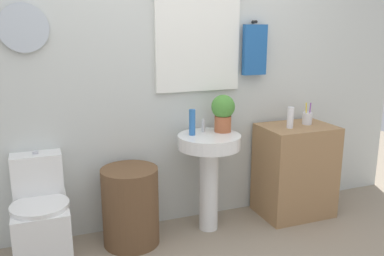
{
  "coord_description": "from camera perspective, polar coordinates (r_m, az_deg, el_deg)",
  "views": [
    {
      "loc": [
        -0.96,
        -1.92,
        1.57
      ],
      "look_at": [
        0.08,
        0.8,
        0.85
      ],
      "focal_mm": 38.48,
      "sensor_mm": 36.0,
      "label": 1
    }
  ],
  "objects": [
    {
      "name": "pedestal_sink",
      "position": [
        3.18,
        2.37,
        -4.51
      ],
      "size": [
        0.48,
        0.48,
        0.77
      ],
      "color": "white",
      "rests_on": "ground_plane"
    },
    {
      "name": "soap_bottle",
      "position": [
        3.1,
        0.02,
        0.8
      ],
      "size": [
        0.05,
        0.05,
        0.2
      ],
      "primitive_type": "cylinder",
      "color": "#2D6BB7",
      "rests_on": "pedestal_sink"
    },
    {
      "name": "laundry_hamper",
      "position": [
        3.11,
        -8.51,
        -10.68
      ],
      "size": [
        0.41,
        0.41,
        0.58
      ],
      "primitive_type": "cylinder",
      "color": "brown",
      "rests_on": "ground_plane"
    },
    {
      "name": "potted_plant",
      "position": [
        3.19,
        4.32,
        2.36
      ],
      "size": [
        0.18,
        0.18,
        0.29
      ],
      "color": "#AD5B38",
      "rests_on": "pedestal_sink"
    },
    {
      "name": "toilet",
      "position": [
        3.08,
        -20.16,
        -11.78
      ],
      "size": [
        0.38,
        0.51,
        0.73
      ],
      "color": "white",
      "rests_on": "ground_plane"
    },
    {
      "name": "back_wall",
      "position": [
        3.23,
        -3.52,
        9.09
      ],
      "size": [
        4.4,
        0.18,
        2.6
      ],
      "color": "silver",
      "rests_on": "ground_plane"
    },
    {
      "name": "wooden_cabinet",
      "position": [
        3.61,
        14.07,
        -5.7
      ],
      "size": [
        0.6,
        0.44,
        0.78
      ],
      "primitive_type": "cube",
      "color": "#9E754C",
      "rests_on": "ground_plane"
    },
    {
      "name": "lotion_bottle",
      "position": [
        3.4,
        13.47,
        1.42
      ],
      "size": [
        0.05,
        0.05,
        0.17
      ],
      "primitive_type": "cylinder",
      "color": "white",
      "rests_on": "wooden_cabinet"
    },
    {
      "name": "faucet",
      "position": [
        3.22,
        1.57,
        0.39
      ],
      "size": [
        0.03,
        0.03,
        0.1
      ],
      "primitive_type": "cylinder",
      "color": "silver",
      "rests_on": "pedestal_sink"
    },
    {
      "name": "toothbrush_cup",
      "position": [
        3.57,
        15.68,
        1.32
      ],
      "size": [
        0.08,
        0.08,
        0.19
      ],
      "color": "silver",
      "rests_on": "wooden_cabinet"
    }
  ]
}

